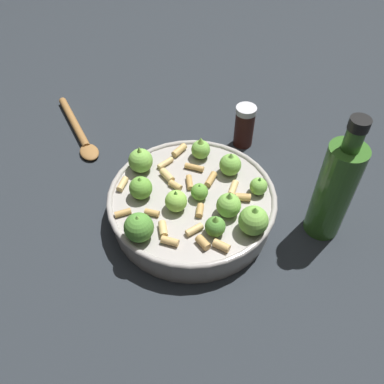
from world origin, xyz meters
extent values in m
plane|color=#23282D|center=(0.00, 0.00, 0.00)|extent=(2.40, 2.40, 0.00)
cylinder|color=#9E9993|center=(0.00, 0.00, 0.02)|extent=(0.27, 0.27, 0.05)
torus|color=#9E9993|center=(0.00, 0.00, 0.05)|extent=(0.28, 0.28, 0.01)
sphere|color=#75B247|center=(-0.05, -0.10, 0.06)|extent=(0.03, 0.03, 0.03)
cone|color=#4C8933|center=(-0.05, -0.10, 0.08)|extent=(0.01, 0.01, 0.01)
sphere|color=#75B247|center=(0.10, 0.04, 0.07)|extent=(0.04, 0.04, 0.04)
cone|color=#8CC64C|center=(0.10, 0.04, 0.09)|extent=(0.01, 0.01, 0.02)
sphere|color=#75B247|center=(0.01, -0.09, 0.07)|extent=(0.04, 0.04, 0.04)
cone|color=#75B247|center=(0.01, -0.09, 0.09)|extent=(0.02, 0.02, 0.01)
sphere|color=#609E38|center=(-0.01, -0.01, 0.06)|extent=(0.03, 0.03, 0.03)
cone|color=#4C8933|center=(-0.01, -0.01, 0.08)|extent=(0.01, 0.01, 0.01)
sphere|color=#8CC64C|center=(-0.01, 0.04, 0.07)|extent=(0.04, 0.04, 0.04)
cone|color=#609E38|center=(-0.01, 0.04, 0.08)|extent=(0.01, 0.01, 0.01)
sphere|color=#75B247|center=(0.07, -0.06, 0.07)|extent=(0.03, 0.03, 0.03)
cone|color=#8CC64C|center=(0.07, -0.06, 0.08)|extent=(0.02, 0.02, 0.02)
sphere|color=#609E38|center=(0.04, 0.07, 0.07)|extent=(0.04, 0.04, 0.04)
cone|color=#609E38|center=(0.04, 0.07, 0.09)|extent=(0.02, 0.02, 0.01)
sphere|color=#4C8933|center=(-0.03, 0.11, 0.07)|extent=(0.05, 0.05, 0.05)
cone|color=#75B247|center=(-0.03, 0.11, 0.09)|extent=(0.02, 0.02, 0.01)
sphere|color=#75B247|center=(-0.06, -0.03, 0.07)|extent=(0.04, 0.04, 0.04)
cone|color=#75B247|center=(-0.06, -0.03, 0.09)|extent=(0.02, 0.02, 0.02)
sphere|color=#75B247|center=(-0.11, -0.04, 0.07)|extent=(0.05, 0.05, 0.05)
cone|color=#609E38|center=(-0.11, -0.04, 0.09)|extent=(0.02, 0.02, 0.02)
sphere|color=#4C8933|center=(-0.08, 0.01, 0.06)|extent=(0.03, 0.03, 0.03)
cone|color=#609E38|center=(-0.08, 0.01, 0.08)|extent=(0.02, 0.02, 0.01)
cylinder|color=tan|center=(-0.05, -0.07, 0.05)|extent=(0.03, 0.03, 0.01)
cylinder|color=tan|center=(0.05, -0.04, 0.05)|extent=(0.03, 0.03, 0.01)
cylinder|color=tan|center=(0.09, 0.00, 0.05)|extent=(0.02, 0.03, 0.01)
cylinder|color=tan|center=(0.01, -0.04, 0.05)|extent=(0.03, 0.03, 0.01)
cylinder|color=tan|center=(-0.09, 0.04, 0.05)|extent=(0.02, 0.02, 0.01)
cylinder|color=tan|center=(0.10, -0.04, 0.05)|extent=(0.02, 0.03, 0.01)
cylinder|color=tan|center=(-0.06, 0.08, 0.05)|extent=(0.03, 0.03, 0.01)
cylinder|color=tan|center=(0.03, 0.01, 0.05)|extent=(0.03, 0.02, 0.01)
cylinder|color=tan|center=(-0.06, 0.04, 0.05)|extent=(0.01, 0.03, 0.01)
cylinder|color=tan|center=(-0.04, 0.01, 0.05)|extent=(0.02, 0.02, 0.01)
cylinder|color=tan|center=(0.02, -0.01, 0.05)|extent=(0.03, 0.02, 0.01)
cylinder|color=tan|center=(0.06, 0.01, 0.05)|extent=(0.03, 0.01, 0.01)
cylinder|color=tan|center=(0.00, 0.07, 0.05)|extent=(0.02, 0.02, 0.01)
cylinder|color=tan|center=(-0.03, -0.06, 0.05)|extent=(0.03, 0.03, 0.01)
cylinder|color=tan|center=(0.08, 0.09, 0.05)|extent=(0.03, 0.03, 0.01)
cylinder|color=tan|center=(0.02, 0.11, 0.05)|extent=(0.01, 0.03, 0.01)
cylinder|color=tan|center=(-0.04, 0.08, 0.05)|extent=(0.03, 0.02, 0.01)
cylinder|color=tan|center=(-0.11, 0.02, 0.05)|extent=(0.03, 0.02, 0.01)
cylinder|color=#33140F|center=(0.11, -0.19, 0.04)|extent=(0.04, 0.04, 0.08)
cylinder|color=silver|center=(0.11, -0.19, 0.08)|extent=(0.04, 0.04, 0.01)
cylinder|color=#336023|center=(-0.14, -0.17, 0.09)|extent=(0.06, 0.06, 0.18)
cylinder|color=#336023|center=(-0.14, -0.17, 0.19)|extent=(0.03, 0.03, 0.04)
cylinder|color=black|center=(-0.14, -0.17, 0.22)|extent=(0.03, 0.03, 0.02)
cylinder|color=olive|center=(0.35, 0.08, 0.01)|extent=(0.18, 0.03, 0.02)
ellipsoid|color=olive|center=(0.24, 0.09, 0.01)|extent=(0.05, 0.04, 0.01)
camera|label=1|loc=(-0.38, 0.24, 0.54)|focal=37.78mm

